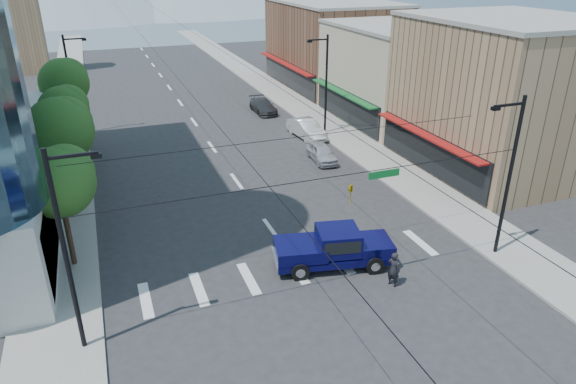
# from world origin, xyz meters

# --- Properties ---
(ground) EXTENTS (160.00, 160.00, 0.00)m
(ground) POSITION_xyz_m (0.00, 0.00, 0.00)
(ground) COLOR #28282B
(ground) RESTS_ON ground
(sidewalk_left) EXTENTS (4.00, 120.00, 0.15)m
(sidewalk_left) POSITION_xyz_m (-12.00, 40.00, 0.07)
(sidewalk_left) COLOR gray
(sidewalk_left) RESTS_ON ground
(sidewalk_right) EXTENTS (4.00, 120.00, 0.15)m
(sidewalk_right) POSITION_xyz_m (12.00, 40.00, 0.07)
(sidewalk_right) COLOR gray
(sidewalk_right) RESTS_ON ground
(shop_near) EXTENTS (12.00, 14.00, 11.00)m
(shop_near) POSITION_xyz_m (20.00, 10.00, 5.50)
(shop_near) COLOR #8C6B4C
(shop_near) RESTS_ON ground
(shop_mid) EXTENTS (12.00, 14.00, 9.00)m
(shop_mid) POSITION_xyz_m (20.00, 24.00, 4.50)
(shop_mid) COLOR tan
(shop_mid) RESTS_ON ground
(shop_far) EXTENTS (12.00, 18.00, 10.00)m
(shop_far) POSITION_xyz_m (20.00, 40.00, 5.00)
(shop_far) COLOR brown
(shop_far) RESTS_ON ground
(tree_near) EXTENTS (3.65, 3.64, 6.71)m
(tree_near) POSITION_xyz_m (-11.07, 6.10, 4.99)
(tree_near) COLOR black
(tree_near) RESTS_ON ground
(tree_midnear) EXTENTS (4.09, 4.09, 7.52)m
(tree_midnear) POSITION_xyz_m (-11.07, 13.10, 5.59)
(tree_midnear) COLOR black
(tree_midnear) RESTS_ON ground
(tree_midfar) EXTENTS (3.65, 3.64, 6.71)m
(tree_midfar) POSITION_xyz_m (-11.07, 20.10, 4.99)
(tree_midfar) COLOR black
(tree_midfar) RESTS_ON ground
(tree_far) EXTENTS (4.09, 4.09, 7.52)m
(tree_far) POSITION_xyz_m (-11.07, 27.10, 5.59)
(tree_far) COLOR black
(tree_far) RESTS_ON ground
(signal_rig) EXTENTS (21.80, 0.20, 9.00)m
(signal_rig) POSITION_xyz_m (0.19, -1.00, 4.64)
(signal_rig) COLOR black
(signal_rig) RESTS_ON ground
(lamp_pole_nw) EXTENTS (2.00, 0.25, 9.00)m
(lamp_pole_nw) POSITION_xyz_m (-10.67, 30.00, 4.94)
(lamp_pole_nw) COLOR black
(lamp_pole_nw) RESTS_ON ground
(lamp_pole_ne) EXTENTS (2.00, 0.25, 9.00)m
(lamp_pole_ne) POSITION_xyz_m (10.67, 22.00, 4.94)
(lamp_pole_ne) COLOR black
(lamp_pole_ne) RESTS_ON ground
(pickup_truck) EXTENTS (6.67, 3.52, 2.15)m
(pickup_truck) POSITION_xyz_m (1.79, 1.14, 1.12)
(pickup_truck) COLOR #09083F
(pickup_truck) RESTS_ON ground
(pedestrian) EXTENTS (0.70, 0.82, 1.89)m
(pedestrian) POSITION_xyz_m (3.84, -1.60, 0.95)
(pedestrian) COLOR black
(pedestrian) RESTS_ON ground
(parked_car_near) EXTENTS (1.95, 4.22, 1.40)m
(parked_car_near) POSITION_xyz_m (7.60, 15.57, 0.70)
(parked_car_near) COLOR silver
(parked_car_near) RESTS_ON ground
(parked_car_mid) EXTENTS (2.26, 5.19, 1.66)m
(parked_car_mid) POSITION_xyz_m (8.74, 21.55, 0.83)
(parked_car_mid) COLOR silver
(parked_car_mid) RESTS_ON ground
(parked_car_far) EXTENTS (2.00, 4.88, 1.41)m
(parked_car_far) POSITION_xyz_m (7.60, 30.82, 0.71)
(parked_car_far) COLOR #343437
(parked_car_far) RESTS_ON ground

